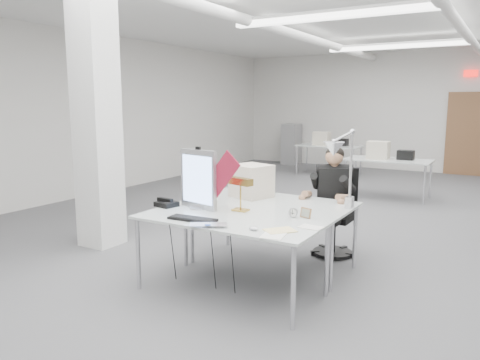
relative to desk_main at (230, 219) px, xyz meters
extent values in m
cube|color=#4F4F52|center=(0.00, 2.50, -0.75)|extent=(10.00, 14.00, 0.02)
cube|color=silver|center=(0.00, 9.51, 0.86)|extent=(10.00, 0.02, 3.20)
cube|color=silver|center=(-5.01, 2.50, 0.86)|extent=(0.02, 14.00, 3.20)
cube|color=white|center=(-2.30, 0.50, 0.86)|extent=(0.45, 0.45, 3.20)
cube|color=brown|center=(1.20, 9.44, 0.31)|extent=(0.95, 0.08, 2.10)
cube|color=red|center=(1.20, 9.40, 1.81)|extent=(0.32, 0.06, 0.16)
cylinder|color=silver|center=(-1.20, 2.50, 2.28)|extent=(0.16, 13.60, 0.16)
cylinder|color=silver|center=(1.40, 2.50, 2.28)|extent=(0.16, 13.60, 0.16)
cube|color=white|center=(0.00, 2.50, 2.24)|extent=(2.80, 0.14, 0.08)
cube|color=white|center=(0.00, 6.50, 2.24)|extent=(2.80, 0.14, 0.08)
cube|color=silver|center=(0.00, 0.00, 0.00)|extent=(1.80, 0.90, 0.02)
cube|color=silver|center=(0.00, 0.90, 0.00)|extent=(1.80, 0.90, 0.02)
cube|color=silver|center=(0.20, 5.50, 0.00)|extent=(1.60, 0.80, 0.02)
cube|color=silver|center=(-1.80, 7.70, 0.00)|extent=(1.60, 0.80, 0.02)
cube|color=gray|center=(-3.50, 9.15, -0.14)|extent=(0.45, 0.55, 1.20)
cube|color=#A3A3A8|center=(-0.51, 0.19, 0.32)|extent=(0.50, 0.15, 0.62)
cube|color=maroon|center=(-0.21, 0.15, 0.38)|extent=(0.49, 0.07, 0.53)
cube|color=black|center=(-0.26, -0.26, 0.02)|extent=(0.48, 0.19, 0.02)
imported|color=#B8B8BD|center=(0.02, -0.42, 0.03)|extent=(0.40, 0.36, 0.03)
ellipsoid|color=silver|center=(0.41, -0.28, 0.03)|extent=(0.10, 0.09, 0.04)
cube|color=black|center=(-0.85, 0.08, 0.04)|extent=(0.24, 0.22, 0.05)
cube|color=#A26F46|center=(-0.69, 0.32, 0.07)|extent=(0.14, 0.04, 0.11)
cube|color=#AE774B|center=(0.62, 0.37, 0.06)|extent=(0.13, 0.07, 0.10)
cylinder|color=#A5A4A9|center=(0.51, 0.33, 0.06)|extent=(0.10, 0.06, 0.09)
cube|color=white|center=(0.62, -0.31, 0.02)|extent=(0.23, 0.30, 0.01)
cube|color=#FCE497|center=(0.61, -0.17, 0.02)|extent=(0.31, 0.32, 0.01)
cube|color=white|center=(0.80, 0.07, 0.02)|extent=(0.22, 0.16, 0.01)
cube|color=beige|center=(-0.32, 0.98, 0.20)|extent=(0.50, 0.48, 0.38)
camera|label=1|loc=(2.30, -3.71, 1.11)|focal=35.00mm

